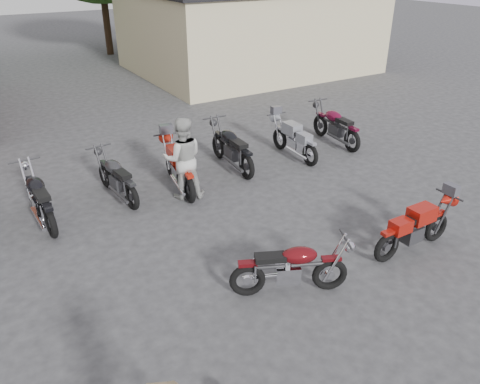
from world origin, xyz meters
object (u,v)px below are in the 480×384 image
person_light (183,159)px  vintage_motorcycle (292,265)px  row_bike_5 (231,145)px  sportbike (416,225)px  row_bike_7 (335,124)px  row_bike_6 (294,137)px  row_bike_3 (116,175)px  row_bike_2 (39,195)px  row_bike_4 (178,165)px

person_light → vintage_motorcycle: bearing=109.7°
row_bike_5 → sportbike: bearing=-166.6°
row_bike_7 → row_bike_6: bearing=101.1°
row_bike_3 → vintage_motorcycle: bearing=-170.8°
sportbike → row_bike_5: size_ratio=0.87×
person_light → row_bike_2: (-2.96, 0.54, -0.35)m
row_bike_4 → row_bike_6: row_bike_4 is taller
person_light → row_bike_7: size_ratio=0.91×
row_bike_5 → row_bike_7: 3.42m
row_bike_5 → row_bike_4: bearing=106.3°
vintage_motorcycle → sportbike: vintage_motorcycle is taller
row_bike_2 → row_bike_4: bearing=-94.4°
vintage_motorcycle → row_bike_6: bearing=77.3°
vintage_motorcycle → row_bike_2: size_ratio=0.93×
sportbike → person_light: person_light is taller
row_bike_3 → row_bike_2: bearing=90.7°
sportbike → row_bike_5: bearing=100.8°
sportbike → row_bike_6: bearing=80.0°
row_bike_4 → row_bike_7: bearing=-78.1°
row_bike_2 → row_bike_4: size_ratio=0.99×
row_bike_3 → row_bike_6: (4.81, -0.15, 0.00)m
sportbike → row_bike_2: 7.32m
sportbike → row_bike_6: 4.82m
row_bike_7 → vintage_motorcycle: bearing=137.1°
row_bike_5 → row_bike_2: bearing=96.4°
vintage_motorcycle → row_bike_6: row_bike_6 is taller
vintage_motorcycle → row_bike_2: row_bike_2 is taller
person_light → row_bike_6: bearing=-150.9°
sportbike → row_bike_7: bearing=63.5°
sportbike → person_light: (-2.66, 4.15, 0.40)m
row_bike_5 → row_bike_6: bearing=-95.3°
row_bike_6 → row_bike_5: bearing=82.9°
person_light → row_bike_2: 3.03m
person_light → row_bike_4: size_ratio=0.92×
vintage_motorcycle → row_bike_7: bearing=67.6°
row_bike_3 → row_bike_7: bearing=-96.0°
sportbike → row_bike_7: 5.53m
row_bike_3 → sportbike: bearing=-147.4°
row_bike_4 → row_bike_5: (1.64, 0.40, 0.02)m
row_bike_2 → row_bike_7: size_ratio=0.99×
row_bike_2 → row_bike_3: bearing=-85.6°
vintage_motorcycle → row_bike_4: bearing=113.9°
person_light → row_bike_3: (-1.30, 0.75, -0.38)m
row_bike_2 → row_bike_5: (4.67, 0.31, 0.02)m
sportbike → row_bike_6: size_ratio=0.96×
vintage_motorcycle → sportbike: 2.65m
vintage_motorcycle → sportbike: (2.65, -0.19, -0.01)m
row_bike_2 → row_bike_7: (8.10, 0.26, 0.01)m
row_bike_4 → vintage_motorcycle: bearing=-172.8°
row_bike_3 → row_bike_4: size_ratio=0.93×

